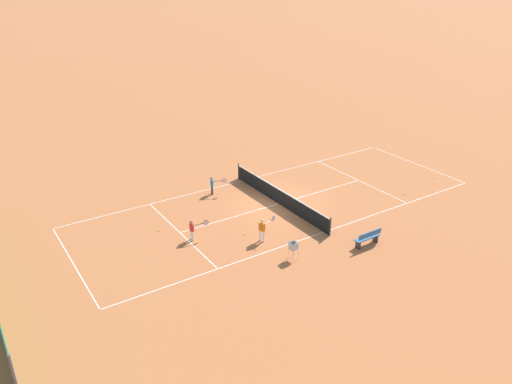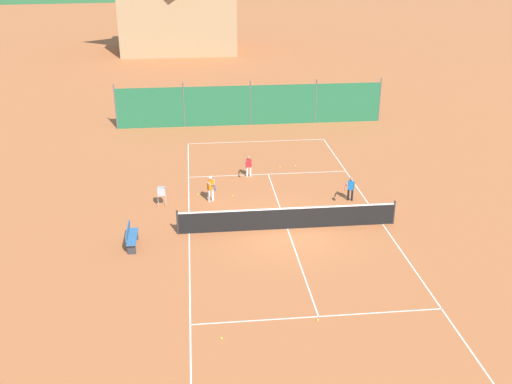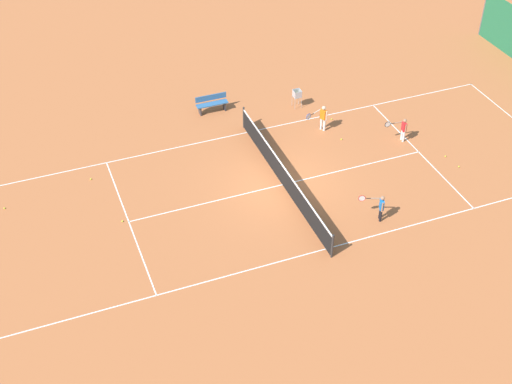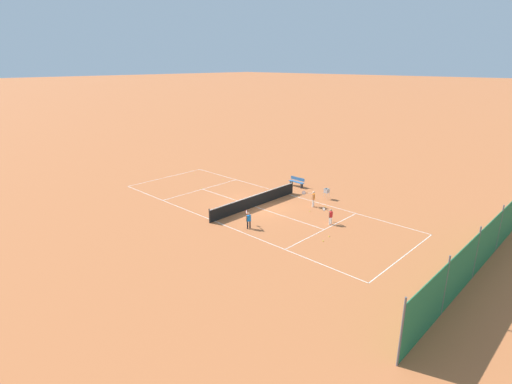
{
  "view_description": "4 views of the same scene",
  "coord_description": "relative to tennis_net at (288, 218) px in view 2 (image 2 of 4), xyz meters",
  "views": [
    {
      "loc": [
        -21.43,
        15.59,
        12.84
      ],
      "look_at": [
        0.5,
        1.28,
        0.89
      ],
      "focal_mm": 35.0,
      "sensor_mm": 36.0,
      "label": 1
    },
    {
      "loc": [
        -3.74,
        -22.23,
        11.12
      ],
      "look_at": [
        -1.09,
        2.22,
        0.79
      ],
      "focal_mm": 42.0,
      "sensor_mm": 36.0,
      "label": 2
    },
    {
      "loc": [
        20.96,
        -9.28,
        17.93
      ],
      "look_at": [
        1.26,
        -1.66,
        1.04
      ],
      "focal_mm": 50.0,
      "sensor_mm": 36.0,
      "label": 3
    },
    {
      "loc": [
        20.84,
        20.01,
        10.65
      ],
      "look_at": [
        -0.92,
        -0.78,
        0.8
      ],
      "focal_mm": 28.0,
      "sensor_mm": 36.0,
      "label": 4
    }
  ],
  "objects": [
    {
      "name": "tennis_ball_far_corner",
      "position": [
        -0.08,
        -6.62,
        -0.47
      ],
      "size": [
        0.07,
        0.07,
        0.07
      ],
      "primitive_type": "sphere",
      "color": "#CCE033",
      "rests_on": "ground"
    },
    {
      "name": "windscreen_fence_far",
      "position": [
        -0.0,
        15.5,
        0.81
      ],
      "size": [
        17.28,
        0.08,
        2.9
      ],
      "color": "#236B42",
      "rests_on": "ground"
    },
    {
      "name": "tennis_ball_by_net_left",
      "position": [
        0.74,
        7.28,
        -0.47
      ],
      "size": [
        0.07,
        0.07,
        0.07
      ],
      "primitive_type": "sphere",
      "color": "#CCE033",
      "rests_on": "ground"
    },
    {
      "name": "tennis_ball_by_net_right",
      "position": [
        -3.17,
        -7.24,
        -0.47
      ],
      "size": [
        0.07,
        0.07,
        0.07
      ],
      "primitive_type": "sphere",
      "color": "#CCE033",
      "rests_on": "ground"
    },
    {
      "name": "tennis_net",
      "position": [
        0.0,
        0.0,
        0.0
      ],
      "size": [
        9.18,
        0.08,
        1.06
      ],
      "color": "#2D2D2D",
      "rests_on": "ground"
    },
    {
      "name": "player_far_baseline",
      "position": [
        -3.06,
        3.2,
        0.23
      ],
      "size": [
        0.41,
        1.07,
        1.24
      ],
      "color": "white",
      "rests_on": "ground"
    },
    {
      "name": "ground_plane",
      "position": [
        0.0,
        0.0,
        -0.5
      ],
      "size": [
        600.0,
        600.0,
        0.0
      ],
      "primitive_type": "plane",
      "color": "#BC6638"
    },
    {
      "name": "player_far_service",
      "position": [
        -1.04,
        6.12,
        0.16
      ],
      "size": [
        0.42,
        0.94,
        1.12
      ],
      "color": "white",
      "rests_on": "ground"
    },
    {
      "name": "courtside_bench",
      "position": [
        -6.34,
        -0.92,
        -0.05
      ],
      "size": [
        0.36,
        1.5,
        0.84
      ],
      "color": "#336699",
      "rests_on": "ground"
    },
    {
      "name": "player_near_service",
      "position": [
        3.33,
        2.59,
        0.17
      ],
      "size": [
        0.68,
        0.88,
        1.15
      ],
      "color": "black",
      "rests_on": "ground"
    },
    {
      "name": "tennis_ball_alley_right",
      "position": [
        -2.04,
        3.69,
        -0.47
      ],
      "size": [
        0.07,
        0.07,
        0.07
      ],
      "primitive_type": "sphere",
      "color": "#CCE033",
      "rests_on": "ground"
    },
    {
      "name": "tennis_ball_mid_court",
      "position": [
        -3.67,
        4.0,
        -0.47
      ],
      "size": [
        0.07,
        0.07,
        0.07
      ],
      "primitive_type": "sphere",
      "color": "#CCE033",
      "rests_on": "ground"
    },
    {
      "name": "ball_hopper",
      "position": [
        -5.3,
        2.95,
        0.16
      ],
      "size": [
        0.36,
        0.36,
        0.89
      ],
      "color": "#B7B7BC",
      "rests_on": "ground"
    },
    {
      "name": "court_line_markings",
      "position": [
        0.0,
        0.0,
        -0.5
      ],
      "size": [
        8.25,
        23.85,
        0.01
      ],
      "color": "white",
      "rests_on": "ground"
    },
    {
      "name": "tennis_ball_alley_left",
      "position": [
        1.58,
        7.4,
        -0.47
      ],
      "size": [
        0.07,
        0.07,
        0.07
      ],
      "primitive_type": "sphere",
      "color": "#CCE033",
      "rests_on": "ground"
    }
  ]
}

